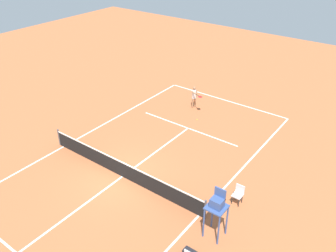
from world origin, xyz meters
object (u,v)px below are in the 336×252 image
at_px(tennis_ball, 197,120).
at_px(umpire_chair, 217,206).
at_px(player_serving, 194,96).
at_px(courtside_chair_mid, 238,194).

bearing_deg(tennis_ball, umpire_chair, 126.83).
height_order(player_serving, courtside_chair_mid, player_serving).
relative_size(player_serving, courtside_chair_mid, 1.72).
bearing_deg(courtside_chair_mid, player_serving, -44.89).
relative_size(player_serving, tennis_ball, 23.97).
distance_m(tennis_ball, courtside_chair_mid, 8.09).
xyz_separation_m(tennis_ball, courtside_chair_mid, (-5.84, 5.58, 0.50)).
bearing_deg(player_serving, umpire_chair, 58.93).
height_order(player_serving, umpire_chair, umpire_chair).
height_order(tennis_ball, courtside_chair_mid, courtside_chair_mid).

